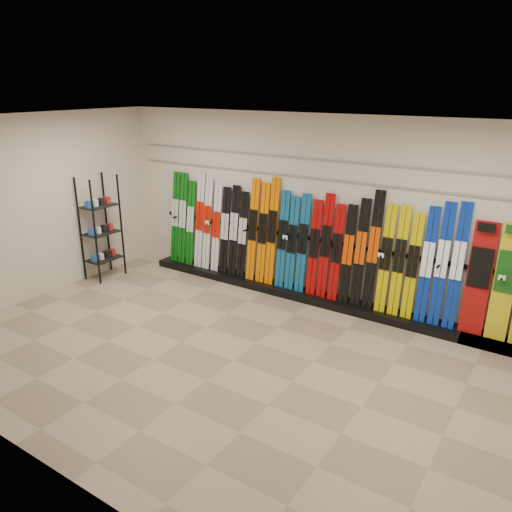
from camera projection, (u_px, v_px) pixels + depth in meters
The scene contains 10 objects.
floor at pixel (233, 361), 6.51m from camera, with size 8.00×8.00×0.00m, color gray.
back_wall at pixel (323, 210), 7.99m from camera, with size 8.00×8.00×0.00m, color beige.
left_wall at pixel (32, 209), 8.09m from camera, with size 5.00×5.00×0.00m, color beige.
ceiling at pixel (229, 124), 5.52m from camera, with size 8.00×8.00×0.00m, color silver.
ski_rack_base at pixel (325, 300), 8.17m from camera, with size 8.00×0.40×0.12m, color black.
skis at pixel (293, 241), 8.27m from camera, with size 5.37×0.26×1.83m.
snowboards at pixel (503, 285), 6.65m from camera, with size 0.95×0.25×1.59m.
accessory_rack at pixel (101, 228), 9.04m from camera, with size 0.40×0.60×1.89m, color black.
slatwall_rail_0 at pixel (324, 179), 7.81m from camera, with size 7.60×0.02×0.03m, color gray.
slatwall_rail_1 at pixel (325, 160), 7.71m from camera, with size 7.60×0.02×0.03m, color gray.
Camera 1 is at (3.38, -4.60, 3.43)m, focal length 35.00 mm.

